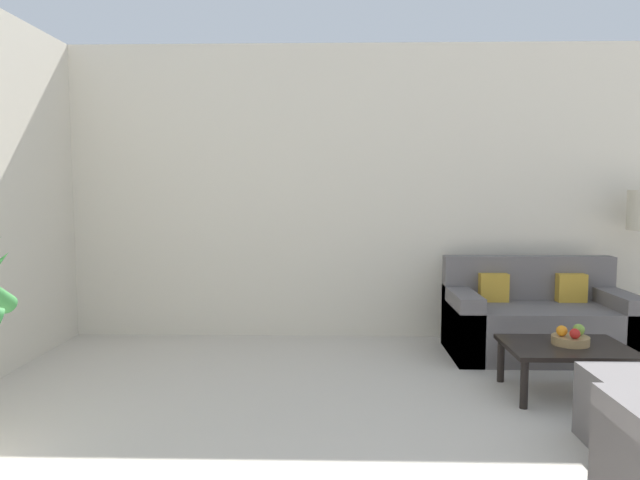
{
  "coord_description": "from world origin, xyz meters",
  "views": [
    {
      "loc": [
        -1.03,
        0.59,
        1.38
      ],
      "look_at": [
        -1.13,
        4.86,
        1.0
      ],
      "focal_mm": 32.0,
      "sensor_mm": 36.0,
      "label": 1
    }
  ],
  "objects_px": {
    "sofa_loveseat": "(537,322)",
    "coffee_table": "(566,352)",
    "apple_green": "(579,330)",
    "orange_fruit": "(562,331)",
    "apple_red": "(575,334)",
    "fruit_bowl": "(570,340)"
  },
  "relations": [
    {
      "from": "sofa_loveseat",
      "to": "apple_green",
      "type": "distance_m",
      "value": 0.91
    },
    {
      "from": "sofa_loveseat",
      "to": "apple_green",
      "type": "relative_size",
      "value": 18.92
    },
    {
      "from": "sofa_loveseat",
      "to": "coffee_table",
      "type": "xyz_separation_m",
      "value": [
        -0.14,
        -0.94,
        0.02
      ]
    },
    {
      "from": "coffee_table",
      "to": "apple_red",
      "type": "xyz_separation_m",
      "value": [
        0.03,
        -0.04,
        0.14
      ]
    },
    {
      "from": "coffee_table",
      "to": "fruit_bowl",
      "type": "xyz_separation_m",
      "value": [
        0.03,
        0.02,
        0.07
      ]
    },
    {
      "from": "coffee_table",
      "to": "orange_fruit",
      "type": "xyz_separation_m",
      "value": [
        -0.02,
        0.02,
        0.14
      ]
    },
    {
      "from": "coffee_table",
      "to": "orange_fruit",
      "type": "bearing_deg",
      "value": 140.21
    },
    {
      "from": "fruit_bowl",
      "to": "apple_red",
      "type": "height_order",
      "value": "apple_red"
    },
    {
      "from": "apple_green",
      "to": "coffee_table",
      "type": "bearing_deg",
      "value": -154.2
    },
    {
      "from": "sofa_loveseat",
      "to": "apple_green",
      "type": "height_order",
      "value": "sofa_loveseat"
    },
    {
      "from": "coffee_table",
      "to": "fruit_bowl",
      "type": "bearing_deg",
      "value": 31.57
    },
    {
      "from": "sofa_loveseat",
      "to": "fruit_bowl",
      "type": "relative_size",
      "value": 6.0
    },
    {
      "from": "sofa_loveseat",
      "to": "orange_fruit",
      "type": "height_order",
      "value": "sofa_loveseat"
    },
    {
      "from": "fruit_bowl",
      "to": "apple_red",
      "type": "bearing_deg",
      "value": -89.93
    },
    {
      "from": "sofa_loveseat",
      "to": "apple_red",
      "type": "distance_m",
      "value": 1.0
    },
    {
      "from": "fruit_bowl",
      "to": "orange_fruit",
      "type": "height_order",
      "value": "orange_fruit"
    },
    {
      "from": "sofa_loveseat",
      "to": "coffee_table",
      "type": "bearing_deg",
      "value": -98.28
    },
    {
      "from": "apple_red",
      "to": "apple_green",
      "type": "relative_size",
      "value": 0.88
    },
    {
      "from": "coffee_table",
      "to": "apple_red",
      "type": "distance_m",
      "value": 0.15
    },
    {
      "from": "apple_green",
      "to": "orange_fruit",
      "type": "bearing_deg",
      "value": -167.47
    },
    {
      "from": "coffee_table",
      "to": "orange_fruit",
      "type": "height_order",
      "value": "orange_fruit"
    },
    {
      "from": "apple_green",
      "to": "orange_fruit",
      "type": "relative_size",
      "value": 1.06
    }
  ]
}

